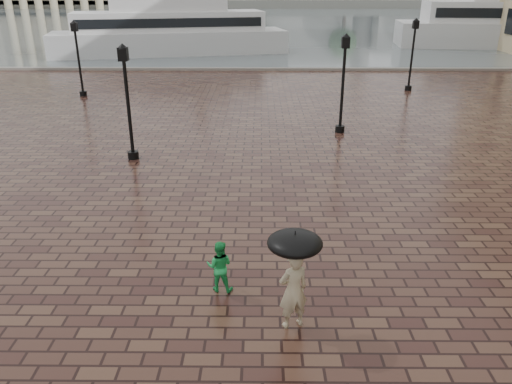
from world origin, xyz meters
TOP-DOWN VIEW (x-y plane):
  - ground at (0.00, 0.00)m, footprint 300.00×300.00m
  - harbour_water at (0.00, 92.00)m, footprint 240.00×240.00m
  - quay_edge at (0.00, 32.00)m, footprint 80.00×0.60m
  - far_shore at (0.00, 160.00)m, footprint 300.00×60.00m
  - street_lamps at (-1.50, 17.50)m, footprint 21.44×14.44m
  - adult_pedestrian at (-0.14, -0.67)m, footprint 0.74×0.62m
  - child_pedestrian at (-1.75, 0.65)m, footprint 0.66×0.54m
  - ferry_near at (-9.73, 41.93)m, footprint 23.36×10.39m
  - umbrella at (-0.14, -0.67)m, footprint 1.10×1.10m

SIDE VIEW (x-z plane):
  - ground at x=0.00m, z-range 0.00..0.00m
  - harbour_water at x=0.00m, z-range 0.00..0.00m
  - quay_edge at x=0.00m, z-range -0.15..0.15m
  - child_pedestrian at x=-1.75m, z-range 0.00..1.26m
  - adult_pedestrian at x=-0.14m, z-range 0.00..1.74m
  - far_shore at x=0.00m, z-range 0.00..2.00m
  - umbrella at x=-0.14m, z-range 1.39..2.54m
  - ferry_near at x=-9.73m, z-range -1.49..5.97m
  - street_lamps at x=-1.50m, z-range 0.13..4.53m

